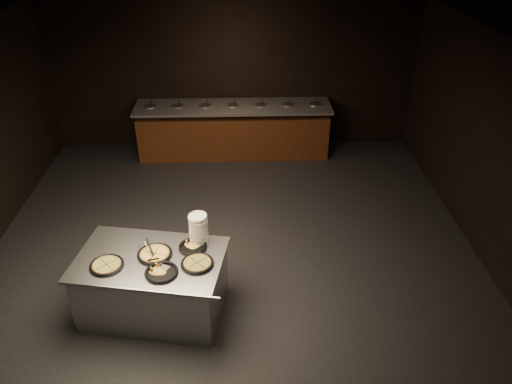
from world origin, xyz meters
TOP-DOWN VIEW (x-y plane):
  - room at (0.00, 0.00)m, footprint 7.02×8.02m
  - salad_bar at (0.00, 3.56)m, footprint 3.70×0.83m
  - serving_counter at (-0.96, -0.69)m, footprint 1.88×1.39m
  - plate_stack at (-0.39, -0.38)m, footprint 0.23×0.23m
  - pan_veggie_whole at (-1.42, -0.82)m, footprint 0.39×0.39m
  - pan_cheese_whole at (-0.90, -0.64)m, footprint 0.41×0.41m
  - pan_cheese_slices_a at (-0.46, -0.51)m, footprint 0.34×0.34m
  - pan_cheese_slices_b at (-0.78, -0.97)m, footprint 0.38×0.38m
  - pan_veggie_slices at (-0.39, -0.83)m, footprint 0.38×0.38m
  - server_left at (-0.98, -0.57)m, footprint 0.24×0.31m
  - server_right at (-0.84, -0.85)m, footprint 0.27×0.18m

SIDE VIEW (x-z plane):
  - serving_counter at x=-0.96m, z-range -0.02..0.80m
  - salad_bar at x=0.00m, z-range -0.15..1.03m
  - pan_cheese_slices_b at x=-0.78m, z-range 0.82..0.86m
  - pan_cheese_slices_a at x=-0.46m, z-range 0.82..0.86m
  - pan_veggie_slices at x=-0.39m, z-range 0.82..0.86m
  - pan_veggie_whole at x=-1.42m, z-range 0.82..0.86m
  - pan_cheese_whole at x=-0.90m, z-range 0.82..0.86m
  - server_right at x=-0.84m, z-range 0.81..0.96m
  - server_left at x=-0.98m, z-range 0.81..0.99m
  - plate_stack at x=-0.39m, z-range 0.82..1.19m
  - room at x=0.00m, z-range -0.01..2.91m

